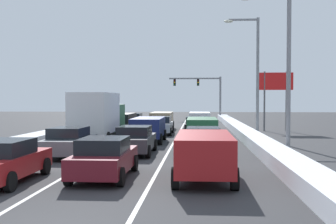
{
  "coord_description": "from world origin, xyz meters",
  "views": [
    {
      "loc": [
        3.32,
        -8.55,
        2.93
      ],
      "look_at": [
        0.1,
        37.15,
        1.54
      ],
      "focal_mm": 44.83,
      "sensor_mm": 36.0,
      "label": 1
    }
  ],
  "objects": [
    {
      "name": "sedan_silver_center_lane_fourth",
      "position": [
        0.25,
        26.34,
        0.76
      ],
      "size": [
        2.0,
        4.5,
        1.51
      ],
      "color": "#B7BABF",
      "rests_on": "ground"
    },
    {
      "name": "suv_red_right_lane_nearest",
      "position": [
        3.56,
        6.65,
        1.02
      ],
      "size": [
        2.16,
        4.9,
        1.67
      ],
      "color": "maroon",
      "rests_on": "ground"
    },
    {
      "name": "sedan_gray_right_lane_second",
      "position": [
        3.61,
        12.88,
        0.76
      ],
      "size": [
        2.0,
        4.5,
        1.51
      ],
      "color": "slate",
      "rests_on": "ground"
    },
    {
      "name": "sedan_gray_left_lane_second",
      "position": [
        -3.22,
        12.43,
        0.76
      ],
      "size": [
        2.0,
        4.5,
        1.51
      ],
      "color": "slate",
      "rests_on": "ground"
    },
    {
      "name": "ground_plane",
      "position": [
        0.0,
        20.88,
        0.0
      ],
      "size": [
        135.75,
        135.75,
        0.0
      ],
      "primitive_type": "plane",
      "color": "#333335"
    },
    {
      "name": "roadside_sign_right",
      "position": [
        10.49,
        30.7,
        4.02
      ],
      "size": [
        3.2,
        0.16,
        5.5
      ],
      "color": "#59595B",
      "rests_on": "ground"
    },
    {
      "name": "snow_bank_left_shoulder",
      "position": [
        -7.0,
        26.11,
        0.35
      ],
      "size": [
        1.6,
        57.43,
        0.7
      ],
      "primitive_type": "cube",
      "color": "white",
      "rests_on": "ground"
    },
    {
      "name": "lane_stripe_between_right_lane_and_center_lane",
      "position": [
        1.7,
        26.11,
        0.0
      ],
      "size": [
        0.14,
        57.43,
        0.01
      ],
      "primitive_type": "cube",
      "color": "silver",
      "rests_on": "ground"
    },
    {
      "name": "sedan_black_right_lane_fourth",
      "position": [
        3.21,
        25.91,
        0.76
      ],
      "size": [
        2.0,
        4.5,
        1.51
      ],
      "color": "black",
      "rests_on": "ground"
    },
    {
      "name": "box_truck_left_lane_third",
      "position": [
        -3.4,
        19.43,
        1.9
      ],
      "size": [
        2.53,
        7.2,
        3.36
      ],
      "color": "#1E5633",
      "rests_on": "ground"
    },
    {
      "name": "suv_tan_center_lane_fifth",
      "position": [
        -0.15,
        32.15,
        1.02
      ],
      "size": [
        2.16,
        4.9,
        1.67
      ],
      "color": "#937F60",
      "rests_on": "ground"
    },
    {
      "name": "sedan_red_left_lane_nearest",
      "position": [
        -3.48,
        5.73,
        0.76
      ],
      "size": [
        2.0,
        4.5,
        1.51
      ],
      "color": "maroon",
      "rests_on": "ground"
    },
    {
      "name": "traffic_light_gantry",
      "position": [
        4.27,
        52.2,
        4.5
      ],
      "size": [
        7.54,
        0.47,
        6.2
      ],
      "color": "slate",
      "rests_on": "ground"
    },
    {
      "name": "sedan_maroon_center_lane_nearest",
      "position": [
        -0.14,
        6.78,
        0.76
      ],
      "size": [
        2.0,
        4.5,
        1.51
      ],
      "color": "maroon",
      "rests_on": "ground"
    },
    {
      "name": "suv_navy_center_lane_third",
      "position": [
        -0.03,
        19.88,
        1.02
      ],
      "size": [
        2.16,
        4.9,
        1.67
      ],
      "color": "navy",
      "rests_on": "ground"
    },
    {
      "name": "snow_bank_right_shoulder",
      "position": [
        7.0,
        26.11,
        0.33
      ],
      "size": [
        1.32,
        57.43,
        0.66
      ],
      "primitive_type": "cube",
      "color": "white",
      "rests_on": "ground"
    },
    {
      "name": "sedan_charcoal_center_lane_second",
      "position": [
        -0.02,
        13.61,
        0.76
      ],
      "size": [
        2.0,
        4.5,
        1.51
      ],
      "color": "#38383D",
      "rests_on": "ground"
    },
    {
      "name": "street_lamp_right_mid",
      "position": [
        7.51,
        23.5,
        5.37
      ],
      "size": [
        2.66,
        0.36,
        9.08
      ],
      "color": "gray",
      "rests_on": "ground"
    },
    {
      "name": "suv_black_left_lane_fourth",
      "position": [
        -3.42,
        28.33,
        1.02
      ],
      "size": [
        2.16,
        4.9,
        1.67
      ],
      "color": "black",
      "rests_on": "ground"
    },
    {
      "name": "street_lamp_right_near",
      "position": [
        7.56,
        13.05,
        4.97
      ],
      "size": [
        2.66,
        0.36,
        8.32
      ],
      "color": "gray",
      "rests_on": "ground"
    },
    {
      "name": "suv_white_right_lane_fifth",
      "position": [
        3.53,
        32.23,
        1.02
      ],
      "size": [
        2.16,
        4.9,
        1.67
      ],
      "color": "silver",
      "rests_on": "ground"
    },
    {
      "name": "lane_stripe_between_center_lane_and_left_lane",
      "position": [
        -1.7,
        26.11,
        0.0
      ],
      "size": [
        0.14,
        57.43,
        0.01
      ],
      "primitive_type": "cube",
      "color": "silver",
      "rests_on": "ground"
    },
    {
      "name": "suv_green_right_lane_third",
      "position": [
        3.62,
        19.47,
        1.02
      ],
      "size": [
        2.16,
        4.9,
        1.67
      ],
      "color": "#1E5633",
      "rests_on": "ground"
    },
    {
      "name": "sedan_white_left_lane_fifth",
      "position": [
        -3.28,
        34.17,
        0.76
      ],
      "size": [
        2.0,
        4.5,
        1.51
      ],
      "color": "silver",
      "rests_on": "ground"
    }
  ]
}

